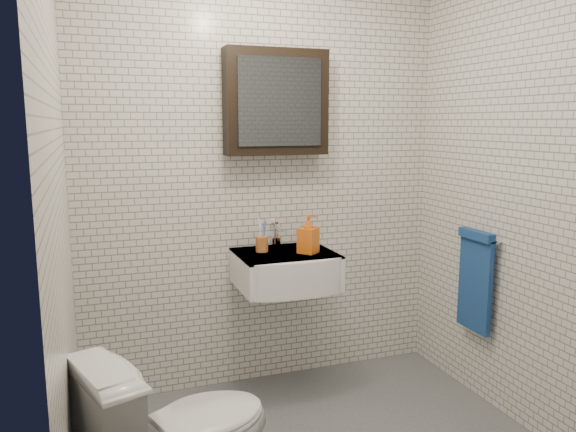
# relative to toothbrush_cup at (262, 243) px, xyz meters

# --- Properties ---
(room_shell) EXTENTS (2.22, 2.02, 2.51)m
(room_shell) POSITION_rel_toothbrush_cup_xyz_m (0.07, -0.84, 0.57)
(room_shell) COLOR silver
(room_shell) RESTS_ON ground
(washbasin) EXTENTS (0.55, 0.50, 0.20)m
(washbasin) POSITION_rel_toothbrush_cup_xyz_m (0.12, -0.11, -0.14)
(washbasin) COLOR white
(washbasin) RESTS_ON room_shell
(faucet) EXTENTS (0.06, 0.20, 0.15)m
(faucet) POSITION_rel_toothbrush_cup_xyz_m (0.12, 0.09, 0.02)
(faucet) COLOR silver
(faucet) RESTS_ON washbasin
(mirror_cabinet) EXTENTS (0.60, 0.15, 0.60)m
(mirror_cabinet) POSITION_rel_toothbrush_cup_xyz_m (0.12, 0.09, 0.80)
(mirror_cabinet) COLOR black
(mirror_cabinet) RESTS_ON room_shell
(towel_rail) EXTENTS (0.09, 0.30, 0.58)m
(towel_rail) POSITION_rel_toothbrush_cup_xyz_m (1.11, -0.49, -0.17)
(towel_rail) COLOR silver
(towel_rail) RESTS_ON room_shell
(toothbrush_cup) EXTENTS (0.09, 0.09, 0.20)m
(toothbrush_cup) POSITION_rel_toothbrush_cup_xyz_m (0.00, 0.00, 0.00)
(toothbrush_cup) COLOR #B25E2C
(toothbrush_cup) RESTS_ON washbasin
(soap_bottle) EXTENTS (0.14, 0.14, 0.22)m
(soap_bottle) POSITION_rel_toothbrush_cup_xyz_m (0.24, -0.12, 0.06)
(soap_bottle) COLOR orange
(soap_bottle) RESTS_ON washbasin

